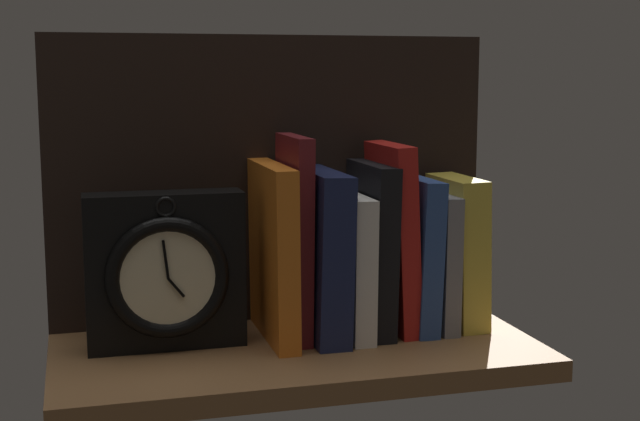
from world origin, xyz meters
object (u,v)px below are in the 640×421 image
(book_navy_bierce, at_px, (320,253))
(book_white_catcher, at_px, (348,263))
(book_gray_chess, at_px, (434,259))
(book_yellow_seinlanguage, at_px, (457,251))
(book_orange_pandolfini, at_px, (273,252))
(book_maroon_dawkins, at_px, (294,237))
(book_red_requiem, at_px, (393,237))
(book_blue_modern, at_px, (414,253))
(book_black_skeptic, at_px, (371,248))
(framed_clock, at_px, (166,272))

(book_navy_bierce, relative_size, book_white_catcher, 1.17)
(book_gray_chess, bearing_deg, book_navy_bierce, 180.00)
(book_gray_chess, bearing_deg, book_white_catcher, 180.00)
(book_gray_chess, distance_m, book_yellow_seinlanguage, 0.03)
(book_orange_pandolfini, bearing_deg, book_maroon_dawkins, 0.00)
(book_red_requiem, xyz_separation_m, book_gray_chess, (0.06, 0.00, -0.03))
(book_blue_modern, bearing_deg, book_gray_chess, 0.00)
(book_orange_pandolfini, relative_size, book_gray_chess, 1.24)
(book_orange_pandolfini, height_order, book_maroon_dawkins, book_maroon_dawkins)
(book_white_catcher, xyz_separation_m, book_black_skeptic, (0.03, 0.00, 0.02))
(book_red_requiem, relative_size, book_gray_chess, 1.37)
(book_blue_modern, bearing_deg, book_white_catcher, 180.00)
(book_gray_chess, xyz_separation_m, framed_clock, (-0.34, -0.01, 0.01))
(book_maroon_dawkins, height_order, book_red_requiem, book_maroon_dawkins)
(book_maroon_dawkins, height_order, book_gray_chess, book_maroon_dawkins)
(framed_clock, bearing_deg, book_navy_bierce, 2.44)
(book_red_requiem, bearing_deg, book_gray_chess, 0.00)
(book_maroon_dawkins, xyz_separation_m, framed_clock, (-0.16, -0.01, -0.03))
(book_orange_pandolfini, xyz_separation_m, book_blue_modern, (0.18, 0.00, -0.01))
(framed_clock, bearing_deg, book_yellow_seinlanguage, 1.24)
(book_orange_pandolfini, relative_size, book_red_requiem, 0.91)
(book_gray_chess, relative_size, framed_clock, 0.93)
(book_white_catcher, relative_size, book_yellow_seinlanguage, 0.92)
(book_blue_modern, bearing_deg, book_navy_bierce, 180.00)
(book_orange_pandolfini, xyz_separation_m, book_red_requiem, (0.15, 0.00, 0.01))
(book_red_requiem, height_order, book_blue_modern, book_red_requiem)
(book_red_requiem, relative_size, book_yellow_seinlanguage, 1.23)
(book_white_catcher, height_order, book_black_skeptic, book_black_skeptic)
(book_red_requiem, bearing_deg, framed_clock, -178.38)
(book_blue_modern, height_order, book_gray_chess, book_blue_modern)
(book_orange_pandolfini, relative_size, book_navy_bierce, 1.05)
(book_navy_bierce, relative_size, book_black_skeptic, 0.97)
(book_maroon_dawkins, bearing_deg, book_yellow_seinlanguage, 0.00)
(book_navy_bierce, height_order, book_black_skeptic, book_black_skeptic)
(book_orange_pandolfini, bearing_deg, framed_clock, -176.46)
(book_navy_bierce, bearing_deg, book_black_skeptic, 0.00)
(book_yellow_seinlanguage, distance_m, framed_clock, 0.37)
(book_white_catcher, xyz_separation_m, book_blue_modern, (0.09, 0.00, 0.01))
(book_red_requiem, distance_m, framed_clock, 0.29)
(book_black_skeptic, height_order, framed_clock, book_black_skeptic)
(book_white_catcher, bearing_deg, book_maroon_dawkins, 180.00)
(book_white_catcher, xyz_separation_m, book_gray_chess, (0.11, 0.00, -0.00))
(book_white_catcher, bearing_deg, book_blue_modern, 0.00)
(book_orange_pandolfini, xyz_separation_m, book_yellow_seinlanguage, (0.24, 0.00, -0.01))
(book_gray_chess, xyz_separation_m, book_yellow_seinlanguage, (0.03, 0.00, 0.01))
(book_blue_modern, height_order, book_yellow_seinlanguage, book_blue_modern)
(book_maroon_dawkins, distance_m, book_white_catcher, 0.08)
(book_black_skeptic, relative_size, book_red_requiem, 0.90)
(book_black_skeptic, distance_m, book_yellow_seinlanguage, 0.12)
(book_white_catcher, height_order, framed_clock, framed_clock)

